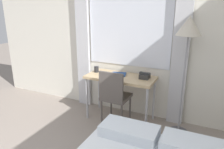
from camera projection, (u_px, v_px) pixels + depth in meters
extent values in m
cube|color=silver|center=(122.00, 35.00, 3.60)|extent=(5.33, 0.05, 2.70)
cube|color=white|center=(129.00, 19.00, 3.44)|extent=(1.40, 0.01, 1.50)
cube|color=silver|center=(83.00, 36.00, 3.84)|extent=(0.24, 0.06, 2.60)
cube|color=silver|center=(181.00, 42.00, 3.16)|extent=(0.24, 0.06, 2.60)
cube|color=tan|center=(120.00, 77.00, 3.45)|extent=(1.09, 0.50, 0.04)
cylinder|color=#B2B2B7|center=(87.00, 98.00, 3.58)|extent=(0.04, 0.04, 0.70)
cylinder|color=#B2B2B7|center=(146.00, 110.00, 3.17)|extent=(0.04, 0.04, 0.70)
cylinder|color=#B2B2B7|center=(99.00, 90.00, 3.95)|extent=(0.04, 0.04, 0.70)
cylinder|color=#B2B2B7|center=(154.00, 100.00, 3.54)|extent=(0.04, 0.04, 0.70)
cube|color=#59514C|center=(116.00, 97.00, 3.39)|extent=(0.41, 0.41, 0.05)
cube|color=#59514C|center=(111.00, 86.00, 3.17)|extent=(0.38, 0.04, 0.42)
cylinder|color=#59514C|center=(102.00, 113.00, 3.39)|extent=(0.03, 0.03, 0.43)
cylinder|color=#59514C|center=(122.00, 118.00, 3.25)|extent=(0.03, 0.03, 0.43)
cylinder|color=#59514C|center=(111.00, 104.00, 3.68)|extent=(0.03, 0.03, 0.43)
cylinder|color=#59514C|center=(130.00, 108.00, 3.54)|extent=(0.03, 0.03, 0.43)
cube|color=silver|center=(129.00, 131.00, 2.38)|extent=(0.62, 0.32, 0.12)
cube|color=silver|center=(194.00, 147.00, 2.11)|extent=(0.62, 0.32, 0.12)
cylinder|color=#4C4C51|center=(178.00, 132.00, 3.25)|extent=(0.28, 0.28, 0.03)
cylinder|color=gray|center=(183.00, 87.00, 3.03)|extent=(0.02, 0.02, 1.41)
cone|color=beige|center=(189.00, 25.00, 2.77)|extent=(0.32, 0.32, 0.25)
cube|color=#2D2D2D|center=(145.00, 76.00, 3.33)|extent=(0.14, 0.16, 0.07)
cube|color=#2D2D2D|center=(145.00, 73.00, 3.32)|extent=(0.17, 0.06, 0.02)
cube|color=navy|center=(119.00, 74.00, 3.50)|extent=(0.27, 0.24, 0.02)
cube|color=white|center=(119.00, 74.00, 3.50)|extent=(0.25, 0.22, 0.01)
cylinder|color=#262628|center=(96.00, 69.00, 3.64)|extent=(0.08, 0.08, 0.10)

